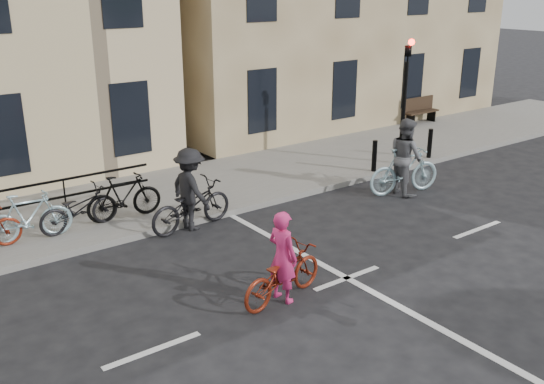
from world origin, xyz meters
TOP-DOWN VIEW (x-y plane):
  - ground at (0.00, 0.00)m, footprint 120.00×120.00m
  - sidewalk at (-4.00, 6.00)m, footprint 46.00×4.00m
  - traffic_light at (6.20, 4.34)m, footprint 0.18×0.30m
  - bollard_east at (5.00, 4.25)m, footprint 0.14×0.14m
  - bollard_west at (7.40, 4.25)m, footprint 0.14×0.14m
  - bench at (11.00, 7.73)m, footprint 1.60×0.41m
  - parked_bikes at (-4.92, 5.04)m, footprint 7.25×1.23m
  - cyclist_pink at (-1.46, 0.09)m, footprint 1.94×0.97m
  - cyclist_grey at (4.54, 2.71)m, footprint 2.16×1.13m
  - cyclist_dark at (-1.14, 3.90)m, footprint 2.17×1.28m

SIDE VIEW (x-z plane):
  - ground at x=0.00m, z-range 0.00..0.00m
  - sidewalk at x=-4.00m, z-range 0.00..0.15m
  - cyclist_pink at x=-1.46m, z-range -0.25..1.40m
  - bollard_east at x=5.00m, z-range 0.15..1.05m
  - bollard_west at x=7.40m, z-range 0.15..1.05m
  - parked_bikes at x=-4.92m, z-range 0.12..1.17m
  - bench at x=11.00m, z-range 0.19..1.16m
  - cyclist_dark at x=-1.14m, z-range -0.20..1.67m
  - cyclist_grey at x=4.54m, z-range -0.19..1.82m
  - traffic_light at x=6.20m, z-range 0.50..4.40m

